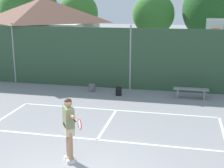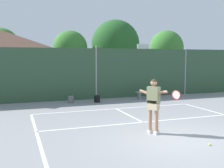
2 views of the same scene
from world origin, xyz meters
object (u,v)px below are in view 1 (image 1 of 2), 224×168
(tennis_player, at_px, (69,124))
(courtside_bench, at_px, (191,91))
(backpack_grey, at_px, (92,88))
(backpack_black, at_px, (119,91))
(basketball_hoop, at_px, (214,42))

(tennis_player, height_order, courtside_bench, tennis_player)
(backpack_grey, bearing_deg, courtside_bench, -1.53)
(backpack_black, relative_size, courtside_bench, 0.29)
(basketball_hoop, xyz_separation_m, backpack_black, (-4.51, -3.32, -2.12))
(tennis_player, bearing_deg, backpack_black, 89.73)
(basketball_hoop, xyz_separation_m, courtside_bench, (-1.12, -3.09, -1.95))
(basketball_hoop, distance_m, backpack_grey, 6.97)
(courtside_bench, bearing_deg, tennis_player, -115.95)
(backpack_black, bearing_deg, basketball_hoop, 36.40)
(tennis_player, bearing_deg, basketball_hoop, 65.82)
(tennis_player, relative_size, backpack_grey, 4.01)
(basketball_hoop, xyz_separation_m, tennis_player, (-4.54, -10.11, -1.20))
(basketball_hoop, relative_size, tennis_player, 1.91)
(basketball_hoop, bearing_deg, backpack_black, -143.60)
(tennis_player, relative_size, courtside_bench, 1.16)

